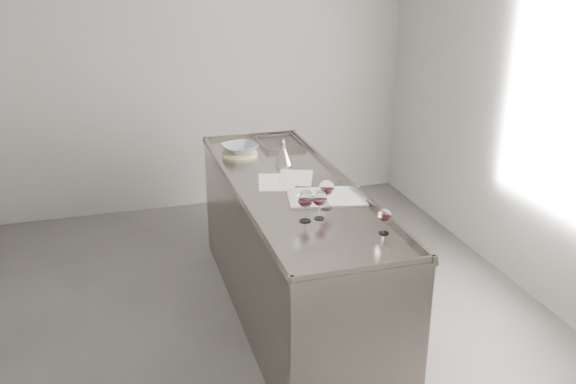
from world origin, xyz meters
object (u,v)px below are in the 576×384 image
object	(u,v)px
wine_glass_left	(305,199)
ceramic_bowl	(240,148)
wine_glass_small	(385,216)
wine_funnel	(283,156)
wine_glass_right	(327,188)
wine_glass_middle	(320,199)
notebook	(326,197)
counter	(292,252)

from	to	relation	value
wine_glass_left	ceramic_bowl	world-z (taller)	wine_glass_left
wine_glass_left	wine_glass_small	distance (m)	0.45
ceramic_bowl	wine_funnel	size ratio (longest dim) A/B	1.32
wine_glass_right	wine_glass_small	bearing A→B (deg)	-66.75
wine_glass_middle	ceramic_bowl	distance (m)	1.30
wine_glass_right	notebook	world-z (taller)	wine_glass_right
wine_glass_middle	ceramic_bowl	xyz separation A→B (m)	(-0.18, 1.28, -0.07)
counter	wine_glass_small	distance (m)	1.04
wine_glass_left	wine_glass_middle	distance (m)	0.09
ceramic_bowl	counter	bearing A→B (deg)	-76.44
wine_glass_small	notebook	world-z (taller)	wine_glass_small
wine_glass_middle	wine_glass_right	size ratio (longest dim) A/B	0.94
wine_glass_right	wine_glass_middle	bearing A→B (deg)	-124.17
wine_glass_middle	wine_glass_right	bearing A→B (deg)	55.83
counter	wine_glass_middle	xyz separation A→B (m)	(-0.00, -0.53, 0.59)
wine_glass_small	ceramic_bowl	bearing A→B (deg)	105.84
notebook	wine_glass_small	bearing A→B (deg)	-66.70
wine_glass_left	wine_glass_middle	xyz separation A→B (m)	(0.09, 0.01, -0.01)
counter	wine_glass_left	size ratio (longest dim) A/B	12.87
counter	wine_glass_left	xyz separation A→B (m)	(-0.09, -0.54, 0.60)
wine_glass_right	wine_glass_small	distance (m)	0.46
counter	notebook	bearing A→B (deg)	-60.26
wine_funnel	wine_glass_middle	bearing A→B (deg)	-94.35
wine_glass_middle	ceramic_bowl	world-z (taller)	wine_glass_middle
wine_glass_middle	wine_glass_right	xyz separation A→B (m)	(0.09, 0.13, 0.01)
counter	ceramic_bowl	size ratio (longest dim) A/B	9.45
wine_glass_middle	wine_funnel	world-z (taller)	wine_funnel
wine_glass_right	ceramic_bowl	distance (m)	1.19
wine_glass_left	notebook	bearing A→B (deg)	51.81
wine_glass_right	wine_funnel	xyz separation A→B (m)	(-0.01, 0.87, -0.07)
counter	notebook	distance (m)	0.55
wine_glass_left	notebook	xyz separation A→B (m)	(0.23, 0.30, -0.13)
wine_glass_right	wine_funnel	world-z (taller)	wine_funnel
notebook	wine_glass_right	bearing A→B (deg)	-98.64
wine_funnel	wine_glass_small	bearing A→B (deg)	-81.50
counter	wine_glass_small	bearing A→B (deg)	-72.12
notebook	wine_funnel	distance (m)	0.72
counter	wine_glass_small	world-z (taller)	wine_glass_small
counter	wine_glass_right	world-z (taller)	wine_glass_right
ceramic_bowl	wine_funnel	xyz separation A→B (m)	(0.25, -0.29, 0.01)
wine_glass_left	wine_funnel	size ratio (longest dim) A/B	0.97
wine_glass_left	wine_glass_right	size ratio (longest dim) A/B	1.03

